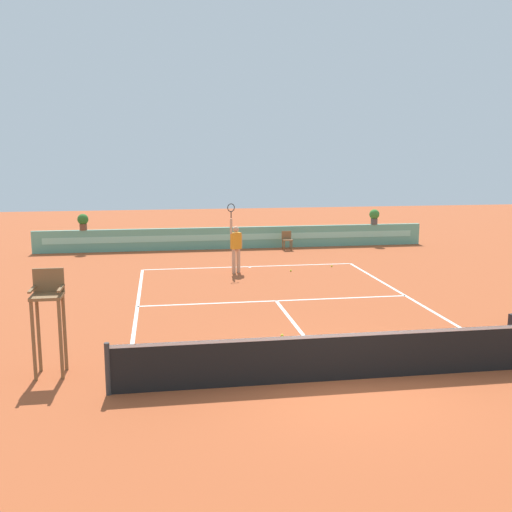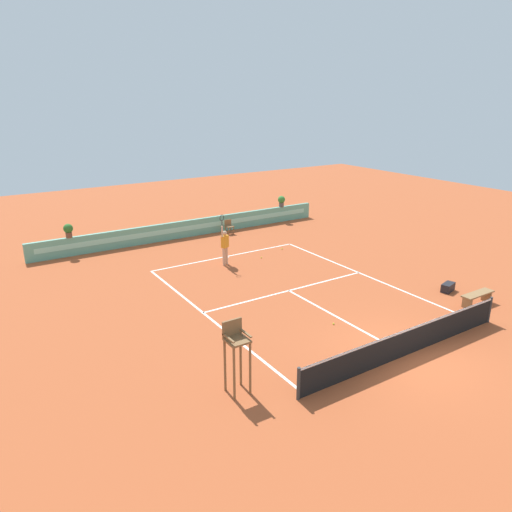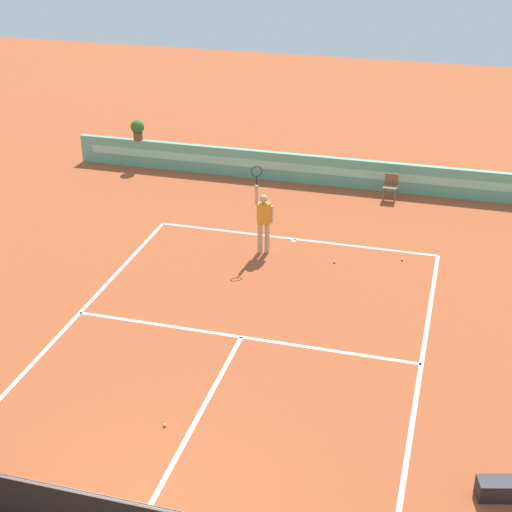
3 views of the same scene
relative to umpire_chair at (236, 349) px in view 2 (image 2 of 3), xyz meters
The scene contains 14 objects.
ground_plane 7.48m from the umpire_chair, 40.09° to the left, with size 60.00×60.00×0.00m, color #A84C28.
court_lines 7.95m from the umpire_chair, 44.11° to the left, with size 8.32×11.94×0.01m.
net 5.83m from the umpire_chair, 12.66° to the right, with size 8.92×0.10×1.00m.
back_wall_barrier 16.16m from the umpire_chair, 69.60° to the left, with size 18.00×0.21×1.00m.
umpire_chair is the anchor object (origin of this frame).
ball_kid_chair 16.46m from the umpire_chair, 61.13° to the left, with size 0.44×0.44×0.85m.
bench_courtside 11.12m from the umpire_chair, ahead, with size 1.60×0.44×0.51m.
gear_bag 11.47m from the umpire_chair, ahead, with size 0.70×0.36×0.36m, color black.
tennis_player 10.77m from the umpire_chair, 62.53° to the left, with size 0.58×0.35×2.58m.
tennis_ball_near_baseline 5.51m from the umpire_chair, 18.02° to the left, with size 0.07×0.07×0.07m, color #CCE033.
tennis_ball_mid_court 13.44m from the umpire_chair, 48.86° to the left, with size 0.07×0.07×0.07m, color #CCE033.
tennis_ball_by_sideline 11.83m from the umpire_chair, 53.32° to the left, with size 0.07×0.07×0.07m, color #CCE033.
potted_plant_far_right 19.53m from the umpire_chair, 50.76° to the left, with size 0.48×0.48×0.72m.
potted_plant_far_left 15.17m from the umpire_chair, 94.34° to the left, with size 0.48×0.48×0.72m.
Camera 2 is at (-11.44, -8.81, 7.91)m, focal length 33.48 mm.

